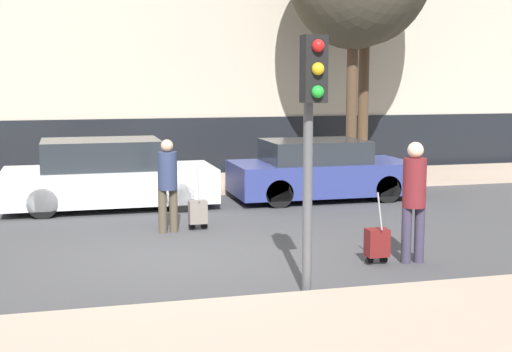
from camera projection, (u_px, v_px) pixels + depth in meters
ground_plane at (179, 257)px, 10.86m from camera, size 80.00×80.00×0.00m
sidewalk_near at (234, 340)px, 7.26m from camera, size 28.00×2.50×0.12m
sidewalk_far at (136, 186)px, 17.55m from camera, size 28.00×3.00×0.12m
parked_car_1 at (108, 176)px, 14.88m from camera, size 4.34×1.85×1.44m
parked_car_2 at (319, 171)px, 16.02m from camera, size 4.00×1.88×1.33m
pedestrian_left at (168, 180)px, 12.48m from camera, size 0.35×0.34×1.65m
trolley_left at (198, 212)px, 12.77m from camera, size 0.34×0.29×1.07m
pedestrian_right at (414, 194)px, 10.40m from camera, size 0.35×0.34×1.79m
trolley_right at (377, 243)px, 10.41m from camera, size 0.34×0.29×1.07m
traffic_light at (312, 112)px, 8.60m from camera, size 0.28×0.47×3.22m
parked_bicycle at (342, 161)px, 19.26m from camera, size 1.77×0.06×0.96m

